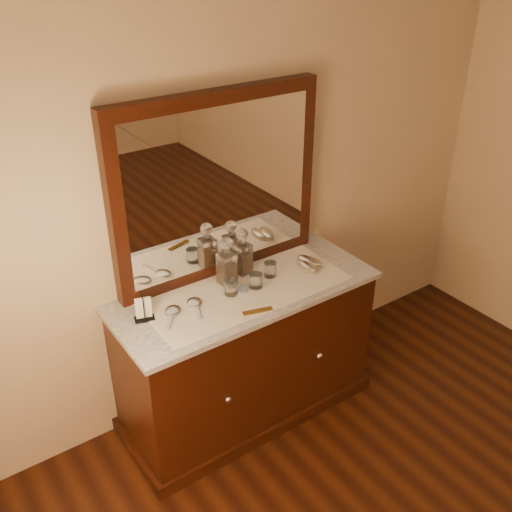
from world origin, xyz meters
name	(u,v)px	position (x,y,z in m)	size (l,w,h in m)	color
dresser_cabinet	(246,354)	(0.00, 1.96, 0.41)	(1.40, 0.55, 0.82)	black
dresser_plinth	(247,402)	(0.00, 1.96, 0.04)	(1.46, 0.59, 0.08)	black
knob_left	(228,399)	(-0.30, 1.67, 0.45)	(0.04, 0.04, 0.04)	silver
knob_right	(319,356)	(0.30, 1.67, 0.45)	(0.04, 0.04, 0.04)	silver
marble_top	(245,292)	(0.00, 1.96, 0.83)	(1.44, 0.59, 0.03)	silver
mirror_frame	(218,187)	(0.00, 2.20, 1.35)	(1.20, 0.08, 1.00)	black
mirror_glass	(222,189)	(0.00, 2.17, 1.35)	(1.06, 0.01, 0.86)	white
lace_runner	(247,291)	(0.00, 1.94, 0.85)	(1.10, 0.45, 0.00)	white
pin_dish	(241,289)	(-0.03, 1.95, 0.86)	(0.07, 0.07, 0.01)	silver
comb	(258,311)	(-0.07, 1.74, 0.86)	(0.15, 0.03, 0.01)	brown
napkin_rack	(144,309)	(-0.56, 2.01, 0.91)	(0.11, 0.08, 0.15)	black
decanter_left	(227,266)	(-0.05, 2.06, 0.96)	(0.09, 0.09, 0.28)	brown
decanter_right	(243,256)	(0.08, 2.10, 0.96)	(0.09, 0.09, 0.27)	brown
brush_near	(308,266)	(0.40, 1.92, 0.87)	(0.07, 0.14, 0.04)	#8D7456
brush_far	(310,262)	(0.44, 1.95, 0.88)	(0.11, 0.17, 0.04)	#8D7456
hand_mirror_outer	(172,313)	(-0.43, 1.97, 0.86)	(0.17, 0.19, 0.02)	silver
hand_mirror_inner	(195,304)	(-0.30, 1.97, 0.86)	(0.12, 0.21, 0.02)	silver
tumblers	(253,279)	(0.05, 1.96, 0.89)	(0.35, 0.12, 0.08)	white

